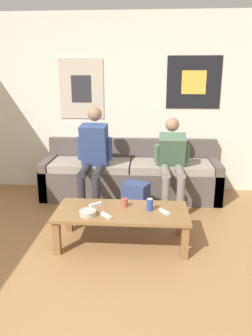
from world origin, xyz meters
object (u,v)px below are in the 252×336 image
(drink_can_blue, at_px, (150,205))
(game_controller_far_center, at_px, (165,212))
(person_seated_teen, at_px, (172,160))
(ceramic_bowl, at_px, (88,212))
(pillar_candle, at_px, (125,203))
(couch, at_px, (131,177))
(game_controller_near_right, at_px, (106,215))
(game_controller_near_left, at_px, (96,204))
(coffee_table, at_px, (122,215))
(person_seated_adult, at_px, (93,155))
(backpack, at_px, (135,201))

(drink_can_blue, relative_size, game_controller_far_center, 0.90)
(person_seated_teen, xyz_separation_m, game_controller_far_center, (-0.14, -1.07, -0.25))
(ceramic_bowl, height_order, pillar_candle, pillar_candle)
(couch, distance_m, person_seated_teen, 0.76)
(person_seated_teen, relative_size, drink_can_blue, 9.33)
(couch, relative_size, pillar_candle, 24.69)
(game_controller_near_right, bearing_deg, ceramic_bowl, 175.87)
(ceramic_bowl, distance_m, game_controller_near_left, 0.26)
(coffee_table, bearing_deg, person_seated_adult, 114.24)
(person_seated_teen, bearing_deg, game_controller_near_left, -132.83)
(game_controller_near_left, distance_m, game_controller_near_right, 0.31)
(coffee_table, bearing_deg, drink_can_blue, 5.12)
(pillar_candle, bearing_deg, person_seated_adult, 117.52)
(person_seated_adult, bearing_deg, ceramic_bowl, -83.50)
(couch, xyz_separation_m, game_controller_near_left, (-0.30, -1.30, 0.09))
(person_seated_teen, relative_size, backpack, 2.60)
(ceramic_bowl, relative_size, drink_can_blue, 1.38)
(coffee_table, distance_m, person_seated_adult, 1.17)
(pillar_candle, distance_m, drink_can_blue, 0.27)
(couch, relative_size, game_controller_far_center, 18.02)
(person_seated_adult, bearing_deg, pillar_candle, -62.48)
(coffee_table, distance_m, backpack, 0.67)
(pillar_candle, bearing_deg, drink_can_blue, -16.15)
(person_seated_teen, distance_m, backpack, 0.73)
(person_seated_teen, distance_m, drink_can_blue, 1.07)
(coffee_table, height_order, game_controller_near_right, game_controller_near_right)
(person_seated_adult, bearing_deg, coffee_table, -65.76)
(drink_can_blue, bearing_deg, ceramic_bowl, -164.13)
(coffee_table, xyz_separation_m, game_controller_far_center, (0.43, -0.03, 0.07))
(person_seated_teen, bearing_deg, backpack, -140.05)
(pillar_candle, bearing_deg, game_controller_near_left, 177.71)
(ceramic_bowl, bearing_deg, coffee_table, 24.42)
(ceramic_bowl, bearing_deg, backpack, 61.63)
(couch, relative_size, drink_can_blue, 20.01)
(drink_can_blue, distance_m, game_controller_far_center, 0.17)
(person_seated_teen, distance_m, game_controller_near_left, 1.28)
(person_seated_teen, bearing_deg, drink_can_blue, -105.74)
(person_seated_teen, bearing_deg, couch, 145.78)
(couch, bearing_deg, person_seated_adult, -139.01)
(backpack, bearing_deg, person_seated_adult, 147.71)
(coffee_table, distance_m, ceramic_bowl, 0.36)
(coffee_table, xyz_separation_m, pillar_candle, (0.02, 0.10, 0.10))
(game_controller_far_center, bearing_deg, person_seated_teen, 82.73)
(couch, distance_m, person_seated_adult, 0.74)
(couch, height_order, game_controller_far_center, couch)
(game_controller_far_center, bearing_deg, game_controller_near_right, -167.07)
(person_seated_adult, distance_m, pillar_candle, 1.06)
(pillar_candle, xyz_separation_m, game_controller_near_left, (-0.31, 0.01, -0.03))
(coffee_table, height_order, game_controller_near_left, game_controller_near_left)
(person_seated_teen, bearing_deg, coffee_table, -118.66)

